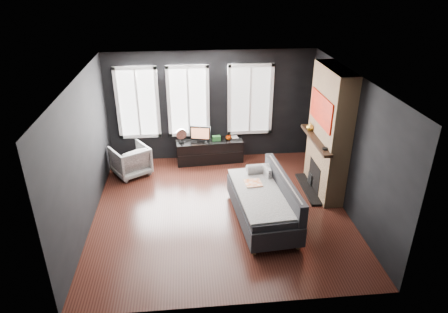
{
  "coord_description": "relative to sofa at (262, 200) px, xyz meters",
  "views": [
    {
      "loc": [
        -0.59,
        -6.76,
        4.5
      ],
      "look_at": [
        0.1,
        0.3,
        1.05
      ],
      "focal_mm": 32.0,
      "sensor_mm": 36.0,
      "label": 1
    }
  ],
  "objects": [
    {
      "name": "sofa",
      "position": [
        0.0,
        0.0,
        0.0
      ],
      "size": [
        1.24,
        2.22,
        0.92
      ],
      "primitive_type": null,
      "rotation": [
        0.0,
        0.0,
        0.08
      ],
      "color": "#252528",
      "rests_on": "floor"
    },
    {
      "name": "monitor",
      "position": [
        -1.06,
        2.62,
        0.33
      ],
      "size": [
        0.51,
        0.22,
        0.45
      ],
      "primitive_type": null,
      "rotation": [
        0.0,
        0.0,
        -0.23
      ],
      "color": "black",
      "rests_on": "media_console"
    },
    {
      "name": "armchair",
      "position": [
        -2.71,
        2.15,
        -0.07
      ],
      "size": [
        1.02,
        1.01,
        0.78
      ],
      "primitive_type": "imported",
      "rotation": [
        0.0,
        0.0,
        -2.58
      ],
      "color": "silver",
      "rests_on": "floor"
    },
    {
      "name": "desk_fan",
      "position": [
        -1.51,
        2.59,
        0.29
      ],
      "size": [
        0.31,
        0.31,
        0.37
      ],
      "primitive_type": null,
      "rotation": [
        0.0,
        0.0,
        0.23
      ],
      "color": "#9B9B9B",
      "rests_on": "media_console"
    },
    {
      "name": "book",
      "position": [
        -0.28,
        2.78,
        0.21
      ],
      "size": [
        0.16,
        0.03,
        0.21
      ],
      "primitive_type": "imported",
      "rotation": [
        0.0,
        0.0,
        0.1
      ],
      "color": "tan",
      "rests_on": "media_console"
    },
    {
      "name": "mug",
      "position": [
        -0.37,
        2.66,
        0.16
      ],
      "size": [
        0.15,
        0.13,
        0.13
      ],
      "primitive_type": "imported",
      "rotation": [
        0.0,
        0.0,
        -0.24
      ],
      "color": "#DA4306",
      "rests_on": "media_console"
    },
    {
      "name": "ceiling",
      "position": [
        -0.76,
        0.42,
        2.24
      ],
      "size": [
        5.0,
        5.0,
        0.0
      ],
      "primitive_type": "plane",
      "color": "white",
      "rests_on": "ground"
    },
    {
      "name": "wall_back",
      "position": [
        -0.76,
        2.92,
        0.89
      ],
      "size": [
        5.0,
        0.02,
        2.7
      ],
      "primitive_type": "cube",
      "color": "black",
      "rests_on": "ground"
    },
    {
      "name": "fireplace",
      "position": [
        1.54,
        1.02,
        0.89
      ],
      "size": [
        0.7,
        1.62,
        2.7
      ],
      "primitive_type": null,
      "color": "#93724C",
      "rests_on": "floor"
    },
    {
      "name": "stripe_pillow",
      "position": [
        0.18,
        0.61,
        0.2
      ],
      "size": [
        0.16,
        0.34,
        0.33
      ],
      "primitive_type": "cube",
      "rotation": [
        0.0,
        0.0,
        0.26
      ],
      "color": "gray",
      "rests_on": "sofa"
    },
    {
      "name": "wall_right",
      "position": [
        1.74,
        0.42,
        0.89
      ],
      "size": [
        0.02,
        5.0,
        2.7
      ],
      "primitive_type": "cube",
      "color": "black",
      "rests_on": "ground"
    },
    {
      "name": "floor",
      "position": [
        -0.76,
        0.42,
        -0.46
      ],
      "size": [
        5.0,
        5.0,
        0.0
      ],
      "primitive_type": "plane",
      "color": "black",
      "rests_on": "ground"
    },
    {
      "name": "mantel_vase",
      "position": [
        1.29,
        1.47,
        0.86
      ],
      "size": [
        0.18,
        0.19,
        0.17
      ],
      "primitive_type": "imported",
      "rotation": [
        0.0,
        0.0,
        -0.06
      ],
      "color": "#EAB846",
      "rests_on": "fireplace"
    },
    {
      "name": "storage_box",
      "position": [
        -0.66,
        2.66,
        0.16
      ],
      "size": [
        0.21,
        0.15,
        0.11
      ],
      "primitive_type": "cube",
      "rotation": [
        0.0,
        0.0,
        0.1
      ],
      "color": "#276B2C",
      "rests_on": "media_console"
    },
    {
      "name": "mantel_clock",
      "position": [
        1.29,
        0.47,
        0.79
      ],
      "size": [
        0.14,
        0.14,
        0.04
      ],
      "primitive_type": "cylinder",
      "rotation": [
        0.0,
        0.0,
        -0.3
      ],
      "color": "black",
      "rests_on": "fireplace"
    },
    {
      "name": "wall_left",
      "position": [
        -3.26,
        0.42,
        0.89
      ],
      "size": [
        0.02,
        5.0,
        2.7
      ],
      "primitive_type": "cube",
      "color": "black",
      "rests_on": "ground"
    },
    {
      "name": "media_console",
      "position": [
        -0.84,
        2.66,
        -0.18
      ],
      "size": [
        1.66,
        0.63,
        0.56
      ],
      "primitive_type": null,
      "rotation": [
        0.0,
        0.0,
        0.07
      ],
      "color": "black",
      "rests_on": "floor"
    },
    {
      "name": "windows",
      "position": [
        -1.21,
        2.88,
        1.92
      ],
      "size": [
        4.0,
        0.16,
        1.76
      ],
      "primitive_type": null,
      "color": "white",
      "rests_on": "wall_back"
    }
  ]
}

